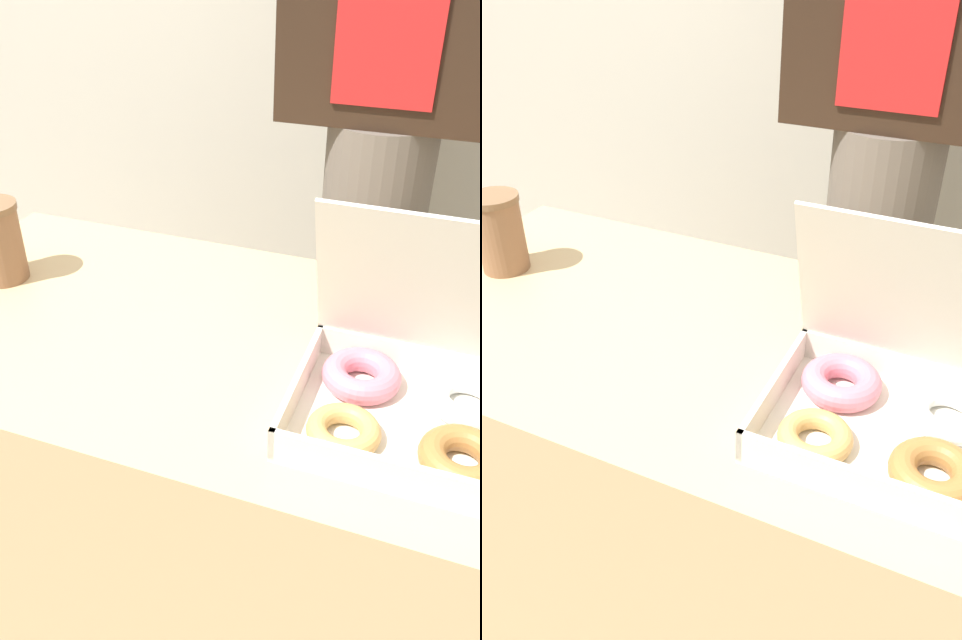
# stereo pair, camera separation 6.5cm
# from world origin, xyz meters

# --- Properties ---
(ground_plane) EXTENTS (14.00, 14.00, 0.00)m
(ground_plane) POSITION_xyz_m (0.00, 0.00, 0.00)
(ground_plane) COLOR gray
(table) EXTENTS (1.11, 0.61, 0.72)m
(table) POSITION_xyz_m (0.00, 0.00, 0.36)
(table) COLOR tan
(table) RESTS_ON ground_plane
(donut_box) EXTENTS (0.31, 0.26, 0.28)m
(donut_box) POSITION_xyz_m (0.33, -0.10, 0.76)
(donut_box) COLOR white
(donut_box) RESTS_ON table
(coffee_cup) EXTENTS (0.09, 0.09, 0.15)m
(coffee_cup) POSITION_xyz_m (-0.42, 0.04, 0.79)
(coffee_cup) COLOR #8C6042
(coffee_cup) RESTS_ON table
(person_customer) EXTENTS (0.42, 0.23, 1.78)m
(person_customer) POSITION_xyz_m (0.17, 0.54, 0.98)
(person_customer) COLOR #665B51
(person_customer) RESTS_ON ground_plane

